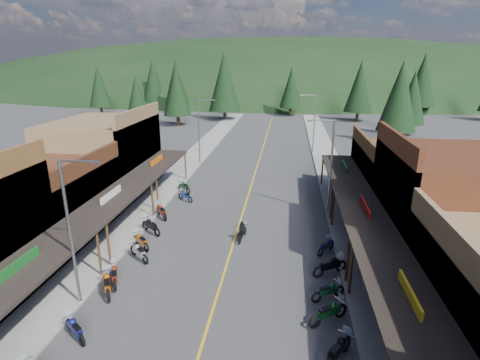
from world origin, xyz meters
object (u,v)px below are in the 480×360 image
(shop_west_2, at_px, (46,202))
(bike_east_4, at_px, (338,349))
(pine_9, at_px, (412,97))
(streetlight_2, at_px, (329,163))
(pine_1, at_px, (176,82))
(shop_west_3, at_px, (106,156))
(bike_west_12, at_px, (184,186))
(pine_0, at_px, (99,87))
(pine_8, at_px, (137,99))
(pedestrian_east_a, at_px, (382,291))
(bike_east_5, at_px, (329,311))
(rider_on_bike, at_px, (242,232))
(streetlight_0, at_px, (72,227))
(pine_3, at_px, (291,87))
(pine_2, at_px, (224,82))
(shop_east_2, at_px, (448,207))
(pine_5, at_px, (423,80))
(bike_east_7, at_px, (330,265))
(pine_4, at_px, (360,86))
(bike_west_6, at_px, (114,274))
(pedestrian_east_b, at_px, (344,200))
(pine_7, at_px, (153,80))
(shop_east_3, at_px, (403,177))
(pine_11, at_px, (400,96))
(bike_west_5, at_px, (107,283))
(bike_west_7, at_px, (139,251))
(bike_west_8, at_px, (141,240))
(bike_east_6, at_px, (328,290))
(streetlight_3, at_px, (313,121))
(bike_west_11, at_px, (185,196))
(bike_west_9, at_px, (151,225))
(bike_west_10, at_px, (161,211))
(streetlight_1, at_px, (200,129))
(pine_10, at_px, (177,90))
(bike_east_8, at_px, (326,245))

(shop_west_2, height_order, bike_east_4, shop_west_2)
(shop_west_2, height_order, pine_9, pine_9)
(streetlight_2, bearing_deg, pine_1, 116.53)
(shop_west_3, height_order, bike_west_12, shop_west_3)
(pine_0, bearing_deg, pine_8, -50.71)
(pine_9, height_order, pedestrian_east_a, pine_9)
(bike_east_5, bearing_deg, rider_on_bike, 176.35)
(pine_8, distance_m, bike_east_4, 56.15)
(shop_west_3, xyz_separation_m, pine_8, (-8.22, 28.70, 2.46))
(streetlight_0, xyz_separation_m, pine_3, (10.95, 72.00, 2.02))
(pine_2, bearing_deg, shop_east_2, -67.10)
(pine_5, height_order, bike_east_7, pine_5)
(shop_west_2, height_order, pedestrian_east_a, shop_west_2)
(pine_4, xyz_separation_m, pine_5, (16.00, 12.00, 0.75))
(shop_west_2, xyz_separation_m, bike_east_4, (19.74, -10.08, -1.88))
(bike_west_6, relative_size, bike_east_5, 0.93)
(pedestrian_east_b, bearing_deg, streetlight_2, 21.42)
(pine_7, bearing_deg, pedestrian_east_b, -58.90)
(shop_east_3, relative_size, pine_11, 0.88)
(pine_4, height_order, bike_east_5, pine_4)
(bike_west_5, xyz_separation_m, bike_west_7, (0.33, 3.74, -0.05))
(bike_west_8, distance_m, bike_east_6, 12.95)
(streetlight_3, distance_m, pine_0, 56.86)
(pine_11, height_order, rider_on_bike, pine_11)
(pine_7, bearing_deg, pine_3, -15.52)
(shop_east_3, bearing_deg, pine_5, 71.55)
(shop_east_2, xyz_separation_m, bike_west_11, (-19.33, 7.80, -2.98))
(pine_4, height_order, bike_west_9, pine_4)
(pine_5, xyz_separation_m, bike_west_10, (-40.48, -66.45, -7.36))
(pine_3, height_order, rider_on_bike, pine_3)
(pine_8, distance_m, bike_west_9, 40.85)
(shop_east_2, height_order, streetlight_2, shop_east_2)
(shop_west_2, xyz_separation_m, streetlight_1, (6.80, 20.30, 1.93))
(bike_west_7, relative_size, rider_on_bike, 1.03)
(pine_3, bearing_deg, bike_west_7, -98.24)
(streetlight_2, xyz_separation_m, bike_east_7, (-0.60, -9.44, -3.79))
(bike_west_6, height_order, rider_on_bike, rider_on_bike)
(pine_11, xyz_separation_m, bike_west_9, (-26.34, -35.35, -6.54))
(pine_4, height_order, pine_8, pine_4)
(bike_west_6, relative_size, bike_east_7, 0.91)
(pine_0, xyz_separation_m, pedestrian_east_a, (48.66, -66.35, -5.48))
(shop_west_3, distance_m, pine_2, 47.07)
(shop_west_2, relative_size, pine_10, 0.94)
(pine_9, bearing_deg, bike_east_8, -111.97)
(bike_west_5, height_order, bike_east_6, bike_west_5)
(bike_west_8, height_order, bike_east_7, bike_east_7)
(streetlight_2, bearing_deg, pine_11, 66.49)
(bike_east_5, height_order, bike_east_7, bike_east_7)
(pine_1, relative_size, bike_east_6, 6.14)
(pine_0, xyz_separation_m, bike_east_7, (46.36, -63.44, -5.81))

